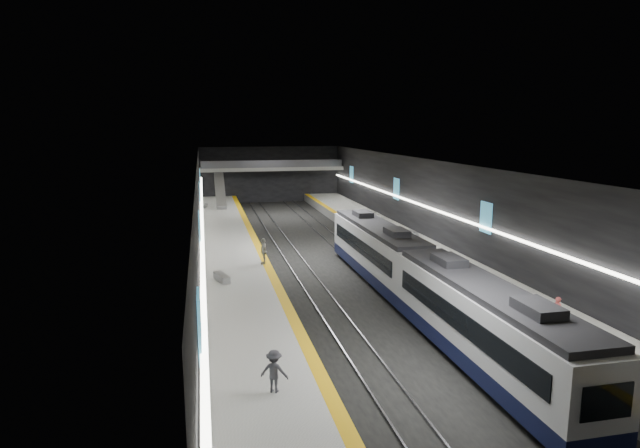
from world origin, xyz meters
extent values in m
plane|color=black|center=(0.00, 0.00, 0.00)|extent=(70.00, 70.00, 0.00)
cube|color=beige|center=(0.00, 0.00, 8.00)|extent=(20.00, 70.00, 0.04)
cube|color=black|center=(-10.00, 0.00, 4.00)|extent=(0.04, 70.00, 8.00)
cube|color=black|center=(10.00, 0.00, 4.00)|extent=(0.04, 70.00, 8.00)
cube|color=black|center=(0.00, 35.00, 4.00)|extent=(20.00, 0.04, 8.00)
cube|color=slate|center=(-7.50, 0.00, 0.50)|extent=(5.00, 70.00, 1.00)
cube|color=#A4A49F|center=(-7.50, 0.00, 1.01)|extent=(5.00, 70.00, 0.02)
cube|color=yellow|center=(-5.30, 0.00, 1.02)|extent=(0.60, 70.00, 0.02)
cube|color=slate|center=(7.50, 0.00, 0.50)|extent=(5.00, 70.00, 1.00)
cube|color=#A4A49F|center=(7.50, 0.00, 1.01)|extent=(5.00, 70.00, 0.02)
cube|color=yellow|center=(5.30, 0.00, 1.02)|extent=(0.60, 70.00, 0.02)
cube|color=gray|center=(-3.22, 0.00, 0.06)|extent=(0.08, 70.00, 0.12)
cube|color=gray|center=(-1.78, 0.00, 0.06)|extent=(0.08, 70.00, 0.12)
cube|color=gray|center=(1.78, 0.00, 0.06)|extent=(0.08, 70.00, 0.12)
cube|color=gray|center=(3.22, 0.00, 0.06)|extent=(0.08, 70.00, 0.12)
cube|color=#0E1436|center=(2.50, -21.23, 0.75)|extent=(2.65, 15.00, 0.80)
cube|color=silver|center=(2.50, -21.23, 2.40)|extent=(2.65, 15.00, 2.50)
cube|color=black|center=(2.50, -21.23, 3.80)|extent=(2.44, 14.25, 0.30)
cube|color=black|center=(2.50, -21.23, 2.45)|extent=(2.69, 13.20, 1.00)
cube|color=black|center=(2.50, -28.75, 2.35)|extent=(1.85, 0.05, 1.20)
cube|color=#0E1436|center=(2.50, -6.23, 0.75)|extent=(2.65, 15.00, 0.80)
cube|color=silver|center=(2.50, -6.23, 2.40)|extent=(2.65, 15.00, 2.50)
cube|color=black|center=(2.50, -6.23, 3.80)|extent=(2.44, 14.25, 0.30)
cube|color=black|center=(2.50, -6.23, 2.45)|extent=(2.69, 13.20, 1.00)
cube|color=black|center=(2.50, -13.75, 2.35)|extent=(1.85, 0.05, 1.20)
cube|color=teal|center=(-9.92, -25.00, 4.50)|extent=(0.10, 1.50, 2.20)
cube|color=teal|center=(-9.92, -8.00, 4.50)|extent=(0.10, 1.50, 2.20)
cube|color=teal|center=(-9.92, 10.00, 4.50)|extent=(0.10, 1.50, 2.20)
cube|color=teal|center=(-9.92, 27.00, 4.50)|extent=(0.10, 1.50, 2.20)
cube|color=teal|center=(9.92, -8.00, 4.50)|extent=(0.10, 1.50, 2.20)
cube|color=teal|center=(9.92, 10.00, 4.50)|extent=(0.10, 1.50, 2.20)
cube|color=teal|center=(9.92, 27.00, 4.50)|extent=(0.10, 1.50, 2.20)
cube|color=white|center=(-9.80, 0.00, 3.80)|extent=(0.25, 68.60, 0.12)
cube|color=white|center=(9.80, 0.00, 3.80)|extent=(0.25, 68.60, 0.12)
cube|color=gray|center=(0.00, 33.00, 5.00)|extent=(20.00, 3.00, 0.50)
cube|color=#47474C|center=(0.00, 31.55, 5.75)|extent=(19.60, 0.08, 1.00)
cube|color=#99999E|center=(-7.50, 26.00, 2.90)|extent=(1.20, 7.50, 3.92)
cube|color=#99999E|center=(-8.66, -7.99, 1.23)|extent=(1.04, 1.98, 0.47)
cube|color=#99999E|center=(-9.50, 24.71, 1.20)|extent=(0.86, 1.67, 0.39)
cube|color=#99999E|center=(8.98, 3.01, 1.20)|extent=(0.55, 1.68, 0.41)
imported|color=#CE4F4C|center=(7.36, -19.76, 1.78)|extent=(0.48, 0.63, 1.56)
imported|color=beige|center=(-5.50, -4.23, 1.95)|extent=(0.59, 1.16, 1.90)
imported|color=#424149|center=(-7.29, -23.30, 1.83)|extent=(1.22, 1.00, 1.65)
camera|label=1|loc=(-9.65, -41.91, 10.89)|focal=30.00mm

